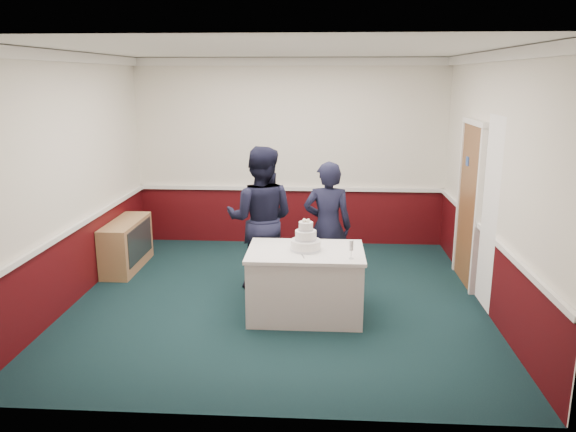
# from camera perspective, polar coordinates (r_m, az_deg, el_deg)

# --- Properties ---
(ground) EXTENTS (5.00, 5.00, 0.00)m
(ground) POSITION_cam_1_polar(r_m,az_deg,el_deg) (7.09, -0.99, -8.44)
(ground) COLOR #112B2A
(ground) RESTS_ON ground
(room_shell) EXTENTS (5.00, 5.00, 3.00)m
(room_shell) POSITION_cam_1_polar(r_m,az_deg,el_deg) (7.20, -0.04, 8.09)
(room_shell) COLOR silver
(room_shell) RESTS_ON ground
(sideboard) EXTENTS (0.41, 1.20, 0.70)m
(sideboard) POSITION_cam_1_polar(r_m,az_deg,el_deg) (8.42, -16.08, -2.81)
(sideboard) COLOR tan
(sideboard) RESTS_ON ground
(cake_table) EXTENTS (1.32, 0.92, 0.79)m
(cake_table) POSITION_cam_1_polar(r_m,az_deg,el_deg) (6.51, 1.78, -6.74)
(cake_table) COLOR white
(cake_table) RESTS_ON ground
(wedding_cake) EXTENTS (0.35, 0.35, 0.36)m
(wedding_cake) POSITION_cam_1_polar(r_m,az_deg,el_deg) (6.35, 1.81, -2.53)
(wedding_cake) COLOR white
(wedding_cake) RESTS_ON cake_table
(cake_knife) EXTENTS (0.06, 0.22, 0.00)m
(cake_knife) POSITION_cam_1_polar(r_m,az_deg,el_deg) (6.20, 1.47, -4.01)
(cake_knife) COLOR silver
(cake_knife) RESTS_ON cake_table
(champagne_flute) EXTENTS (0.05, 0.05, 0.21)m
(champagne_flute) POSITION_cam_1_polar(r_m,az_deg,el_deg) (6.08, 6.45, -3.10)
(champagne_flute) COLOR silver
(champagne_flute) RESTS_ON cake_table
(person_man) EXTENTS (0.96, 0.78, 1.87)m
(person_man) POSITION_cam_1_polar(r_m,az_deg,el_deg) (7.17, -2.80, -0.32)
(person_man) COLOR black
(person_man) RESTS_ON ground
(person_woman) EXTENTS (0.63, 0.42, 1.69)m
(person_woman) POSITION_cam_1_polar(r_m,az_deg,el_deg) (7.16, 4.04, -1.11)
(person_woman) COLOR black
(person_woman) RESTS_ON ground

